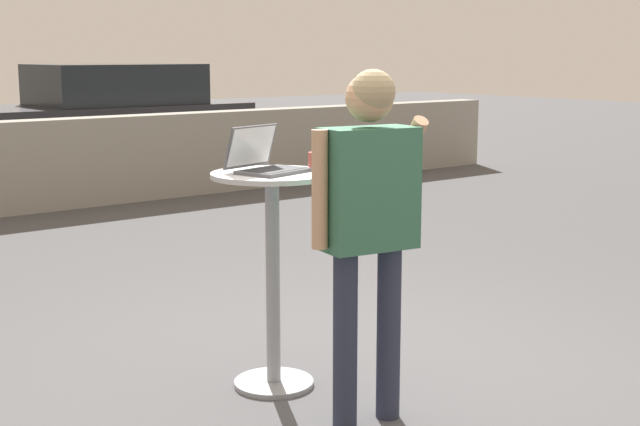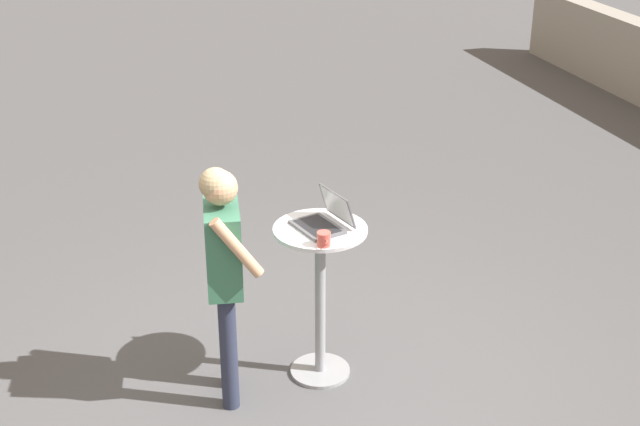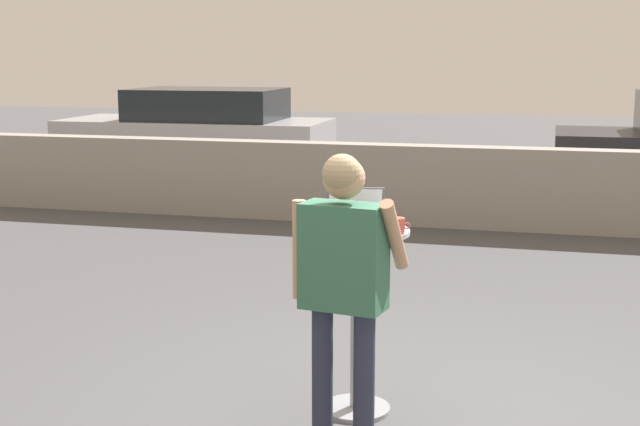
{
  "view_description": "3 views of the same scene",
  "coord_description": "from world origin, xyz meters",
  "px_view_note": "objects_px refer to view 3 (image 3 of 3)",
  "views": [
    {
      "loc": [
        -2.81,
        -3.31,
        1.67
      ],
      "look_at": [
        -0.11,
        0.09,
        0.89
      ],
      "focal_mm": 50.0,
      "sensor_mm": 36.0,
      "label": 1
    },
    {
      "loc": [
        4.51,
        -1.27,
        3.55
      ],
      "look_at": [
        -0.51,
        0.27,
        1.11
      ],
      "focal_mm": 50.0,
      "sensor_mm": 36.0,
      "label": 2
    },
    {
      "loc": [
        0.73,
        -4.65,
        2.1
      ],
      "look_at": [
        -0.53,
        0.19,
        1.19
      ],
      "focal_mm": 50.0,
      "sensor_mm": 36.0,
      "label": 3
    }
  ],
  "objects_px": {
    "laptop": "(356,220)",
    "parked_car_further_down": "(199,133)",
    "cafe_table": "(357,297)",
    "standing_person": "(343,270)",
    "coffee_mug": "(397,226)"
  },
  "relations": [
    {
      "from": "laptop",
      "to": "parked_car_further_down",
      "type": "xyz_separation_m",
      "value": [
        -4.5,
        8.63,
        -0.38
      ]
    },
    {
      "from": "cafe_table",
      "to": "parked_car_further_down",
      "type": "xyz_separation_m",
      "value": [
        -4.52,
        8.66,
        0.07
      ]
    },
    {
      "from": "laptop",
      "to": "coffee_mug",
      "type": "bearing_deg",
      "value": -18.07
    },
    {
      "from": "coffee_mug",
      "to": "parked_car_further_down",
      "type": "bearing_deg",
      "value": 118.63
    },
    {
      "from": "cafe_table",
      "to": "laptop",
      "type": "bearing_deg",
      "value": 113.18
    },
    {
      "from": "cafe_table",
      "to": "coffee_mug",
      "type": "xyz_separation_m",
      "value": [
        0.24,
        -0.05,
        0.45
      ]
    },
    {
      "from": "cafe_table",
      "to": "parked_car_further_down",
      "type": "bearing_deg",
      "value": 117.54
    },
    {
      "from": "coffee_mug",
      "to": "cafe_table",
      "type": "bearing_deg",
      "value": 167.95
    },
    {
      "from": "cafe_table",
      "to": "laptop",
      "type": "height_order",
      "value": "laptop"
    },
    {
      "from": "cafe_table",
      "to": "coffee_mug",
      "type": "relative_size",
      "value": 9.34
    },
    {
      "from": "coffee_mug",
      "to": "parked_car_further_down",
      "type": "xyz_separation_m",
      "value": [
        -4.76,
        8.71,
        -0.37
      ]
    },
    {
      "from": "laptop",
      "to": "standing_person",
      "type": "height_order",
      "value": "standing_person"
    },
    {
      "from": "laptop",
      "to": "parked_car_further_down",
      "type": "distance_m",
      "value": 9.74
    },
    {
      "from": "coffee_mug",
      "to": "standing_person",
      "type": "height_order",
      "value": "standing_person"
    },
    {
      "from": "cafe_table",
      "to": "standing_person",
      "type": "height_order",
      "value": "standing_person"
    }
  ]
}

